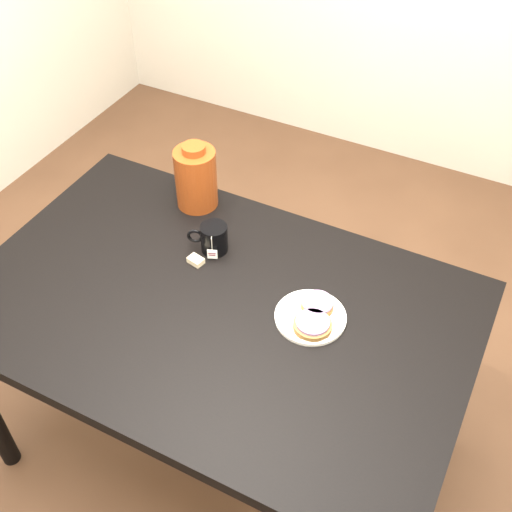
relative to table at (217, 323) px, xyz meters
name	(u,v)px	position (x,y,z in m)	size (l,w,h in m)	color
ground_plane	(225,444)	(0.00, 0.00, -0.67)	(4.00, 4.00, 0.00)	brown
table	(217,323)	(0.00, 0.00, 0.00)	(1.40, 0.90, 0.75)	black
plate	(310,316)	(0.25, 0.07, 0.09)	(0.19, 0.19, 0.01)	white
bagel_back	(317,304)	(0.26, 0.11, 0.11)	(0.10, 0.10, 0.03)	brown
bagel_front	(313,325)	(0.27, 0.03, 0.11)	(0.11, 0.11, 0.03)	brown
mug	(213,238)	(-0.11, 0.19, 0.13)	(0.13, 0.11, 0.09)	black
teabag_pouch	(196,260)	(-0.13, 0.11, 0.09)	(0.04, 0.03, 0.02)	#C6B793
bagel_package	(196,177)	(-0.27, 0.36, 0.19)	(0.17, 0.17, 0.22)	#591F0B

